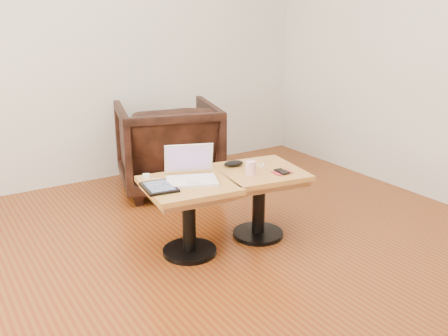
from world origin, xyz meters
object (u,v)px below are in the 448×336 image
side_table_left (189,201)px  striped_cup (251,168)px  laptop (191,173)px  side_table_right (259,187)px  armchair (168,146)px

side_table_left → striped_cup: size_ratio=6.47×
laptop → side_table_right: bearing=14.0°
side_table_left → laptop: bearing=49.7°
laptop → striped_cup: bearing=4.3°
side_table_right → striped_cup: striped_cup is taller
side_table_left → striped_cup: bearing=-4.2°
striped_cup → armchair: bearing=89.2°
side_table_left → striped_cup: striped_cup is taller
laptop → armchair: 1.23m
laptop → armchair: size_ratio=0.47×
side_table_left → armchair: (0.44, 1.19, 0.02)m
side_table_left → armchair: 1.27m
side_table_left → side_table_right: 0.54m
side_table_right → armchair: (-0.09, 1.22, 0.02)m
side_table_left → laptop: laptop is taller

